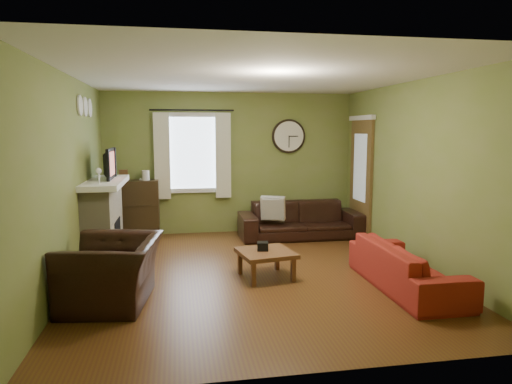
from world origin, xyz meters
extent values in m
cube|color=#543015|center=(0.00, 0.00, 0.00)|extent=(4.60, 5.20, 0.00)
cube|color=white|center=(0.00, 0.00, 2.60)|extent=(4.60, 5.20, 0.00)
cube|color=olive|center=(-2.30, 0.00, 1.30)|extent=(0.00, 5.20, 2.60)
cube|color=olive|center=(2.30, 0.00, 1.30)|extent=(0.00, 5.20, 2.60)
cube|color=olive|center=(0.00, 2.60, 1.30)|extent=(4.60, 0.00, 2.60)
cube|color=olive|center=(0.00, -2.60, 1.30)|extent=(4.60, 0.00, 2.60)
cube|color=#BAAD8C|center=(-2.10, 1.15, 0.55)|extent=(0.40, 1.40, 1.10)
cube|color=black|center=(-1.91, 1.15, 0.30)|extent=(0.04, 0.60, 0.55)
cube|color=white|center=(-2.07, 1.15, 1.14)|extent=(0.58, 1.60, 0.08)
imported|color=black|center=(-2.05, 1.30, 1.35)|extent=(0.08, 0.60, 0.35)
cube|color=#994C3F|center=(-1.97, 1.30, 1.41)|extent=(0.02, 0.62, 0.36)
cylinder|color=white|center=(-2.28, 0.80, 2.25)|extent=(0.28, 0.28, 0.03)
cylinder|color=white|center=(-2.28, 1.15, 2.25)|extent=(0.28, 0.28, 0.03)
cylinder|color=white|center=(-2.28, 1.50, 2.25)|extent=(0.28, 0.28, 0.03)
cylinder|color=black|center=(-0.70, 2.48, 2.27)|extent=(0.03, 0.03, 1.50)
cube|color=beige|center=(-1.25, 2.48, 1.45)|extent=(0.28, 0.04, 1.55)
cube|color=beige|center=(-0.15, 2.48, 1.45)|extent=(0.28, 0.04, 1.55)
cube|color=brown|center=(2.27, 1.85, 1.05)|extent=(0.05, 0.90, 2.10)
imported|color=brown|center=(-1.66, 2.49, 0.96)|extent=(0.17, 0.22, 0.02)
imported|color=black|center=(1.17, 1.92, 0.32)|extent=(2.18, 0.85, 0.64)
cube|color=#A2A198|center=(0.65, 1.83, 0.55)|extent=(0.38, 0.17, 0.37)
cube|color=#A2A198|center=(0.66, 1.88, 0.55)|extent=(0.44, 0.28, 0.42)
imported|color=maroon|center=(1.73, -0.89, 0.27)|extent=(0.74, 1.88, 0.55)
imported|color=black|center=(-1.72, -0.80, 0.36)|extent=(1.12, 1.24, 0.72)
cube|color=black|center=(0.09, -0.17, 0.40)|extent=(0.16, 0.16, 0.11)
camera|label=1|loc=(-0.99, -5.86, 1.91)|focal=32.00mm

